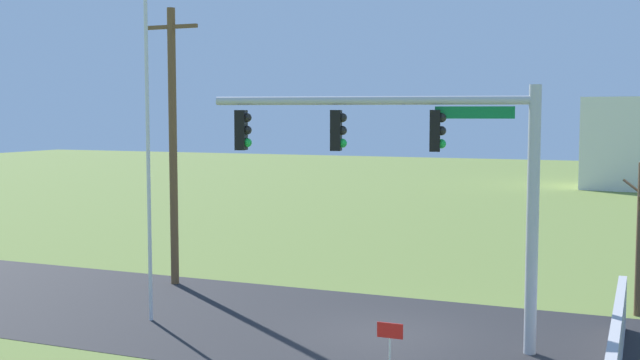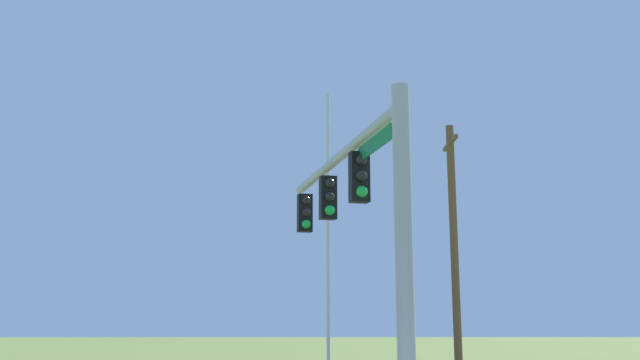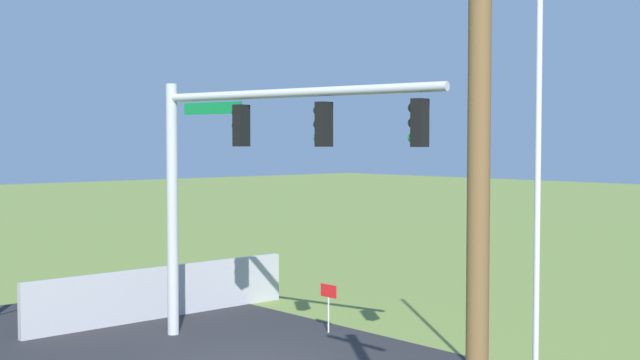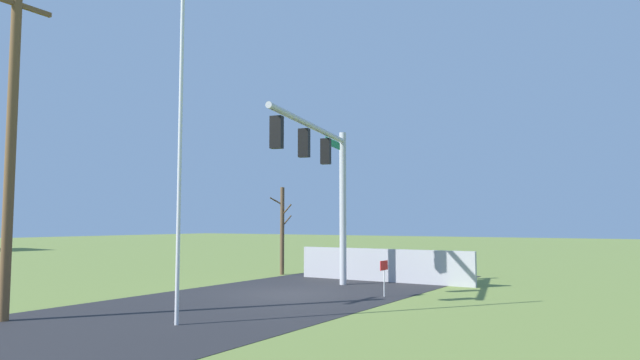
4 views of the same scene
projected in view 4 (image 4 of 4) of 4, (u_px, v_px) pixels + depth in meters
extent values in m
plane|color=olive|center=(288.00, 294.00, 19.46)|extent=(160.00, 160.00, 0.00)
cube|color=#232326|center=(209.00, 309.00, 16.07)|extent=(28.00, 8.00, 0.01)
cube|color=#B7B5AD|center=(355.00, 282.00, 23.11)|extent=(6.00, 6.00, 0.01)
cube|color=#A8A8AD|center=(383.00, 265.00, 23.47)|extent=(0.20, 7.95, 1.39)
cylinder|color=#B2B5BA|center=(343.00, 208.00, 22.51)|extent=(0.28, 0.28, 6.21)
cylinder|color=#B2B5BA|center=(312.00, 126.00, 19.20)|extent=(7.30, 1.89, 0.20)
cube|color=#0F7238|center=(333.00, 143.00, 21.43)|extent=(1.76, 0.44, 0.28)
cube|color=black|center=(326.00, 151.00, 20.56)|extent=(0.32, 0.41, 0.96)
sphere|color=black|center=(327.00, 144.00, 20.72)|extent=(0.22, 0.22, 0.22)
sphere|color=black|center=(327.00, 152.00, 20.70)|extent=(0.22, 0.22, 0.22)
sphere|color=green|center=(327.00, 160.00, 20.67)|extent=(0.22, 0.22, 0.22)
cube|color=black|center=(304.00, 143.00, 18.38)|extent=(0.32, 0.41, 0.96)
sphere|color=black|center=(306.00, 135.00, 18.54)|extent=(0.22, 0.22, 0.22)
sphere|color=black|center=(306.00, 144.00, 18.52)|extent=(0.22, 0.22, 0.22)
sphere|color=green|center=(306.00, 152.00, 18.49)|extent=(0.22, 0.22, 0.22)
cube|color=black|center=(277.00, 132.00, 16.20)|extent=(0.32, 0.41, 0.96)
sphere|color=black|center=(279.00, 123.00, 16.36)|extent=(0.22, 0.22, 0.22)
sphere|color=black|center=(279.00, 133.00, 16.34)|extent=(0.22, 0.22, 0.22)
sphere|color=green|center=(279.00, 143.00, 16.32)|extent=(0.22, 0.22, 0.22)
cylinder|color=silver|center=(180.00, 136.00, 13.85)|extent=(0.10, 0.10, 9.37)
cylinder|color=brown|center=(11.00, 148.00, 14.39)|extent=(0.26, 0.26, 8.92)
cube|color=brown|center=(17.00, 4.00, 14.68)|extent=(1.90, 0.12, 0.12)
cylinder|color=brown|center=(282.00, 231.00, 26.83)|extent=(0.20, 0.20, 4.23)
cylinder|color=brown|center=(287.00, 221.00, 27.18)|extent=(0.78, 0.07, 0.57)
cylinder|color=brown|center=(276.00, 201.00, 26.84)|extent=(0.54, 0.47, 0.39)
cylinder|color=brown|center=(287.00, 210.00, 26.74)|extent=(0.12, 0.61, 0.55)
cylinder|color=silver|center=(384.00, 284.00, 18.65)|extent=(0.04, 0.04, 0.90)
cube|color=red|center=(384.00, 265.00, 18.70)|extent=(0.56, 0.02, 0.32)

